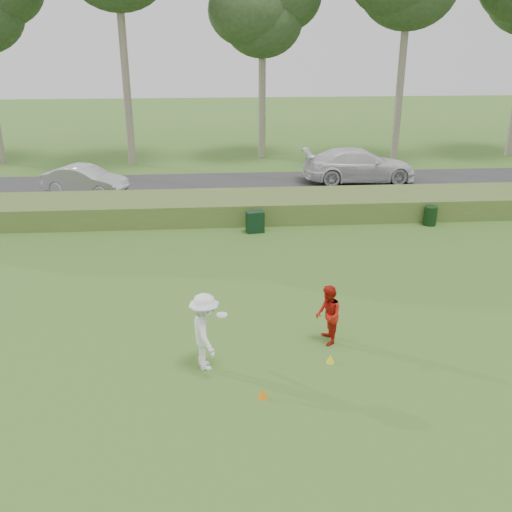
{
  "coord_description": "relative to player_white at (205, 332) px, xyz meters",
  "views": [
    {
      "loc": [
        -1.24,
        -11.66,
        7.5
      ],
      "look_at": [
        0.0,
        4.0,
        1.3
      ],
      "focal_mm": 40.0,
      "sensor_mm": 36.0,
      "label": 1
    }
  ],
  "objects": [
    {
      "name": "tree_4",
      "position": [
        3.51,
        24.36,
        7.64
      ],
      "size": [
        6.24,
        6.24,
        11.5
      ],
      "color": "gray",
      "rests_on": "ground"
    },
    {
      "name": "cone_orange",
      "position": [
        1.24,
        -1.34,
        -0.84
      ],
      "size": [
        0.21,
        0.21,
        0.24
      ],
      "primitive_type": "cone",
      "color": "orange",
      "rests_on": "ground"
    },
    {
      "name": "utility_cabinet",
      "position": [
        1.94,
        9.76,
        -0.53
      ],
      "size": [
        0.75,
        0.54,
        0.86
      ],
      "primitive_type": "cube",
      "rotation": [
        0.0,
        0.0,
        0.18
      ],
      "color": "black",
      "rests_on": "ground"
    },
    {
      "name": "car_right",
      "position": [
        8.05,
        17.45,
        -0.04
      ],
      "size": [
        5.94,
        2.49,
        1.71
      ],
      "primitive_type": "imported",
      "rotation": [
        0.0,
        0.0,
        1.59
      ],
      "color": "silver",
      "rests_on": "park_road"
    },
    {
      "name": "car_mid",
      "position": [
        -5.89,
        15.97,
        -0.21
      ],
      "size": [
        4.4,
        2.92,
        1.37
      ],
      "primitive_type": "imported",
      "rotation": [
        0.0,
        0.0,
        1.18
      ],
      "color": "silver",
      "rests_on": "park_road"
    },
    {
      "name": "cone_yellow",
      "position": [
        3.01,
        -0.04,
        -0.85
      ],
      "size": [
        0.2,
        0.2,
        0.22
      ],
      "primitive_type": "cone",
      "color": "yellow",
      "rests_on": "ground"
    },
    {
      "name": "trash_bin",
      "position": [
        9.25,
        10.09,
        -0.56
      ],
      "size": [
        0.61,
        0.61,
        0.79
      ],
      "primitive_type": "cylinder",
      "rotation": [
        0.0,
        0.0,
        0.17
      ],
      "color": "black",
      "rests_on": "ground"
    },
    {
      "name": "ground",
      "position": [
        1.51,
        -0.14,
        -0.96
      ],
      "size": [
        120.0,
        120.0,
        0.0
      ],
      "primitive_type": "plane",
      "color": "#376421",
      "rests_on": "ground"
    },
    {
      "name": "player_red",
      "position": [
        3.11,
        0.93,
        -0.17
      ],
      "size": [
        0.6,
        0.77,
        1.57
      ],
      "primitive_type": "imported",
      "rotation": [
        0.0,
        0.0,
        -1.56
      ],
      "color": "red",
      "rests_on": "ground"
    },
    {
      "name": "reed_strip",
      "position": [
        1.51,
        11.86,
        -0.51
      ],
      "size": [
        80.0,
        3.0,
        0.9
      ],
      "primitive_type": "cube",
      "color": "#4A6629",
      "rests_on": "ground"
    },
    {
      "name": "player_white",
      "position": [
        0.0,
        0.0,
        0.0
      ],
      "size": [
        1.02,
        1.36,
        1.91
      ],
      "rotation": [
        0.0,
        0.0,
        1.79
      ],
      "color": "white",
      "rests_on": "ground"
    },
    {
      "name": "park_road",
      "position": [
        1.51,
        16.86,
        -0.93
      ],
      "size": [
        80.0,
        6.0,
        0.06
      ],
      "primitive_type": "cube",
      "color": "#2D2D2D",
      "rests_on": "ground"
    }
  ]
}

